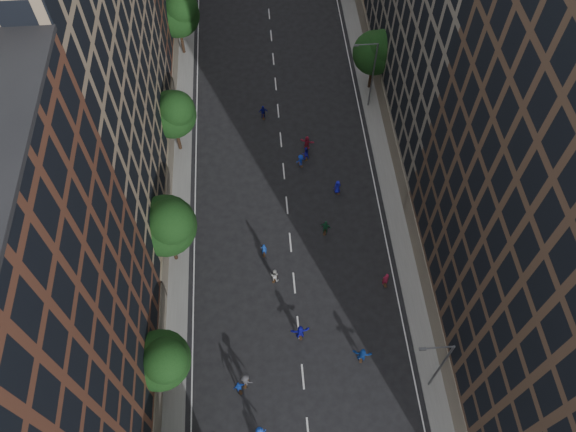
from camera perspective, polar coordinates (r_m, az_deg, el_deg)
name	(u,v)px	position (r m, az deg, el deg)	size (l,w,h in m)	color
ground	(281,143)	(63.34, -0.70, 7.42)	(240.00, 240.00, 0.00)	black
sidewalk_left	(176,101)	(69.07, -11.34, 11.41)	(4.00, 105.00, 0.15)	slate
sidewalk_right	(376,90)	(69.91, 8.95, 12.57)	(4.00, 105.00, 0.15)	slate
bldg_left_b	(48,64)	(50.55, -23.20, 14.00)	(14.00, 26.00, 34.00)	#8B755B
tree_left_1	(162,360)	(45.72, -12.69, -14.10)	(4.80, 4.80, 8.21)	black
tree_left_2	(167,225)	(50.36, -12.19, -0.86)	(5.60, 5.60, 9.45)	black
tree_left_3	(174,113)	(59.55, -11.55, 10.22)	(5.00, 5.00, 8.58)	black
tree_left_4	(178,13)	(71.43, -11.10, 19.62)	(5.40, 5.40, 9.08)	black
tree_right_a	(377,51)	(66.38, 9.00, 16.22)	(5.00, 5.00, 8.39)	black
streetlamp_near	(439,364)	(46.48, 15.10, -14.35)	(2.64, 0.22, 9.06)	#595B60
streetlamp_far	(371,72)	(64.38, 8.46, 14.26)	(2.64, 0.22, 9.06)	#595B60
skater_4	(239,387)	(49.11, -5.00, -16.92)	(1.00, 0.42, 1.71)	#1642B7
skater_5	(362,355)	(50.14, 7.53, -13.80)	(1.72, 0.55, 1.85)	#123A94
skater_7	(386,279)	(53.45, 9.88, -6.35)	(0.66, 0.43, 1.81)	maroon
skater_8	(274,275)	(52.94, -1.38, -6.04)	(0.82, 0.64, 1.68)	beige
skater_9	(245,381)	(49.14, -4.34, -16.33)	(1.21, 0.69, 1.87)	#38373C
skater_10	(326,227)	(55.66, 3.84, -1.16)	(1.06, 0.44, 1.81)	#1B5A37
skater_11	(300,332)	(50.48, 1.25, -11.70)	(1.72, 0.55, 1.86)	#1414A5
skater_12	(337,187)	(58.66, 5.04, 2.95)	(0.82, 0.54, 1.69)	#1717BD
skater_13	(264,249)	(54.37, -2.47, -3.42)	(0.59, 0.39, 1.62)	navy
skater_14	(305,153)	(61.31, 1.79, 6.37)	(0.81, 0.63, 1.66)	#1C15B2
skater_15	(301,161)	(60.76, 1.29, 5.66)	(0.98, 0.56, 1.51)	#1634B8
skater_16	(263,112)	(65.43, -2.52, 10.49)	(1.00, 0.42, 1.71)	#121698
skater_17	(307,143)	(62.26, 1.94, 7.44)	(1.60, 0.51, 1.72)	#AF1D3A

